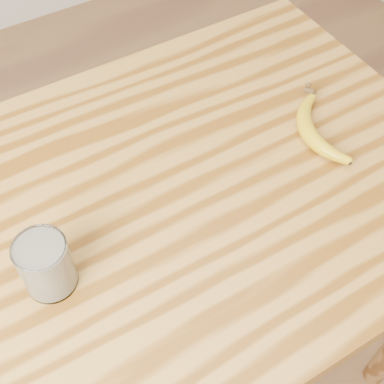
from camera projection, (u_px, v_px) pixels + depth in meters
table at (158, 240)px, 1.08m from camera, size 1.20×0.80×0.90m
smoothie_glass at (46, 265)px, 0.83m from camera, size 0.08×0.08×0.11m
banana at (307, 132)px, 1.06m from camera, size 0.17×0.29×0.03m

